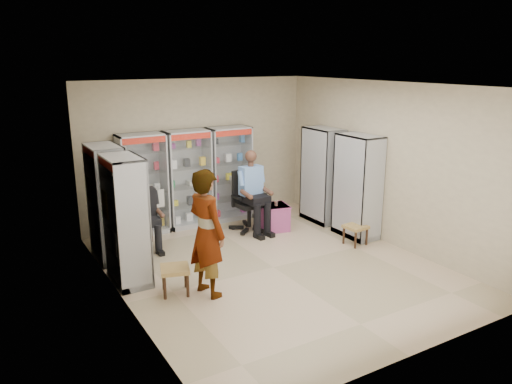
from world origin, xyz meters
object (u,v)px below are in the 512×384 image
cabinet_right_near (357,186)px  woven_stool_b (175,280)px  cabinet_back_left (143,185)px  wooden_chair (144,223)px  cabinet_back_right (229,174)px  cabinet_right_far (322,175)px  cabinet_left_near (126,221)px  office_chair (249,201)px  woven_stool_a (355,235)px  cabinet_back_mid (188,179)px  pink_trunk (274,217)px  cabinet_left_far (107,203)px  standing_man (207,233)px  seated_shopkeeper (250,194)px

cabinet_right_near → woven_stool_b: size_ratio=4.81×
cabinet_back_left → wooden_chair: 0.94m
cabinet_back_right → woven_stool_b: bearing=-130.3°
cabinet_back_right → cabinet_right_far: (1.63, -1.13, 0.00)m
cabinet_back_left → woven_stool_b: bearing=-99.4°
cabinet_back_right → cabinet_left_near: (-2.83, -2.03, 0.00)m
wooden_chair → cabinet_back_left: bearing=71.1°
cabinet_right_far → cabinet_right_near: size_ratio=1.00×
office_chair → woven_stool_a: 2.21m
cabinet_back_mid → woven_stool_b: size_ratio=4.81×
pink_trunk → cabinet_left_far: bearing=176.7°
cabinet_back_right → cabinet_back_mid: bearing=180.0°
cabinet_left_near → woven_stool_a: (4.13, -0.57, -0.81)m
cabinet_back_left → cabinet_right_near: 4.18m
cabinet_back_left → woven_stool_b: (-0.46, -2.79, -0.79)m
cabinet_left_near → office_chair: cabinet_left_near is taller
cabinet_left_far → woven_stool_b: bearing=14.1°
cabinet_back_mid → cabinet_back_right: 0.95m
cabinet_left_near → pink_trunk: size_ratio=3.71×
standing_man → cabinet_back_right: bearing=-45.7°
seated_shopkeeper → standing_man: (-1.94, -2.11, 0.18)m
cabinet_back_mid → seated_shopkeeper: cabinet_back_mid is taller
woven_stool_b → cabinet_right_far: bearing=22.5°
cabinet_back_left → standing_man: bearing=-90.9°
woven_stool_b → standing_man: standing_man is taller
cabinet_back_mid → cabinet_right_far: size_ratio=1.00×
cabinet_back_mid → cabinet_left_near: 2.77m
cabinet_back_right → office_chair: bearing=-90.7°
seated_shopkeeper → woven_stool_a: (1.31, -1.68, -0.59)m
cabinet_right_far → cabinet_left_far: size_ratio=1.00×
seated_shopkeeper → cabinet_right_far: bearing=-10.7°
cabinet_back_mid → cabinet_left_far: size_ratio=1.00×
wooden_chair → standing_man: 2.37m
cabinet_right_near → wooden_chair: (-3.78, 1.50, -0.53)m
cabinet_left_near → woven_stool_b: bearing=31.7°
cabinet_back_mid → cabinet_right_near: (2.58, -2.23, 0.00)m
cabinet_back_left → seated_shopkeeper: cabinet_back_left is taller
cabinet_back_right → wooden_chair: cabinet_back_right is taller
standing_man → cabinet_left_near: bearing=28.1°
cabinet_back_mid → woven_stool_a: 3.54m
office_chair → pink_trunk: bearing=-32.2°
cabinet_back_right → standing_man: (-1.95, -3.04, -0.05)m
cabinet_back_right → pink_trunk: size_ratio=3.71×
cabinet_back_right → cabinet_left_far: size_ratio=1.00×
cabinet_back_left → pink_trunk: bearing=-25.6°
cabinet_back_right → cabinet_left_near: 3.48m
cabinet_left_near → wooden_chair: bearing=152.4°
cabinet_left_near → seated_shopkeeper: cabinet_left_near is taller
cabinet_back_left → cabinet_right_far: size_ratio=1.00×
pink_trunk → standing_man: (-2.38, -1.92, 0.69)m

